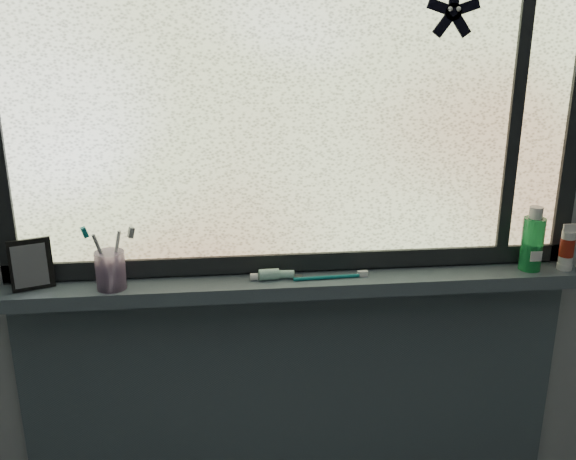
% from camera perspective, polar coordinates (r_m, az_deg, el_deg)
% --- Properties ---
extents(wall_back, '(3.00, 0.01, 2.50)m').
position_cam_1_polar(wall_back, '(1.78, 0.69, 3.54)').
color(wall_back, '#9EA3A8').
rests_on(wall_back, ground).
extents(windowsill, '(1.62, 0.14, 0.04)m').
position_cam_1_polar(windowsill, '(1.79, 0.94, -4.82)').
color(windowsill, '#47555F').
rests_on(windowsill, wall_back).
extents(sill_apron, '(1.62, 0.02, 0.98)m').
position_cam_1_polar(sill_apron, '(2.10, 0.66, -17.11)').
color(sill_apron, '#47555F').
rests_on(sill_apron, floor).
extents(window_pane, '(1.50, 0.01, 1.00)m').
position_cam_1_polar(window_pane, '(1.71, 0.82, 12.45)').
color(window_pane, silver).
rests_on(window_pane, wall_back).
extents(frame_bottom, '(1.60, 0.03, 0.05)m').
position_cam_1_polar(frame_bottom, '(1.82, 0.76, -2.78)').
color(frame_bottom, black).
rests_on(frame_bottom, windowsill).
extents(frame_mullion, '(0.03, 0.03, 1.00)m').
position_cam_1_polar(frame_mullion, '(1.88, 19.78, 11.93)').
color(frame_mullion, black).
rests_on(frame_mullion, wall_back).
extents(starfish_sticker, '(0.15, 0.02, 0.15)m').
position_cam_1_polar(starfish_sticker, '(1.78, 14.47, 18.27)').
color(starfish_sticker, black).
rests_on(starfish_sticker, window_pane).
extents(vanity_mirror, '(0.12, 0.09, 0.14)m').
position_cam_1_polar(vanity_mirror, '(1.82, -21.88, -2.85)').
color(vanity_mirror, black).
rests_on(vanity_mirror, windowsill).
extents(toothpaste_tube, '(0.17, 0.04, 0.03)m').
position_cam_1_polar(toothpaste_tube, '(1.77, -1.12, -3.94)').
color(toothpaste_tube, white).
rests_on(toothpaste_tube, windowsill).
extents(toothbrush_cup, '(0.10, 0.10, 0.10)m').
position_cam_1_polar(toothbrush_cup, '(1.76, -15.49, -3.46)').
color(toothbrush_cup, '#C29CCE').
rests_on(toothbrush_cup, windowsill).
extents(toothbrush_lying, '(0.23, 0.03, 0.02)m').
position_cam_1_polar(toothbrush_lying, '(1.77, 3.45, -4.15)').
color(toothbrush_lying, '#0C7174').
rests_on(toothbrush_lying, windowsill).
extents(mouthwash_bottle, '(0.07, 0.07, 0.15)m').
position_cam_1_polar(mouthwash_bottle, '(1.94, 20.93, -0.72)').
color(mouthwash_bottle, green).
rests_on(mouthwash_bottle, windowsill).
extents(cream_tube, '(0.05, 0.05, 0.10)m').
position_cam_1_polar(cream_tube, '(1.98, 23.58, -1.26)').
color(cream_tube, silver).
rests_on(cream_tube, windowsill).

